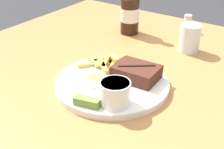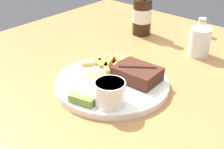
# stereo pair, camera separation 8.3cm
# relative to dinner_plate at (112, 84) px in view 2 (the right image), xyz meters

# --- Properties ---
(dining_table) EXTENTS (1.19, 1.27, 0.76)m
(dining_table) POSITION_rel_dinner_plate_xyz_m (0.00, 0.00, -0.08)
(dining_table) COLOR #A87542
(dining_table) RESTS_ON ground_plane
(dinner_plate) EXTENTS (0.31, 0.31, 0.02)m
(dinner_plate) POSITION_rel_dinner_plate_xyz_m (0.00, 0.00, 0.00)
(dinner_plate) COLOR white
(dinner_plate) RESTS_ON dining_table
(steak_portion) EXTENTS (0.12, 0.09, 0.04)m
(steak_portion) POSITION_rel_dinner_plate_xyz_m (0.05, 0.05, 0.03)
(steak_portion) COLOR #472319
(steak_portion) RESTS_ON dinner_plate
(fries_pile) EXTENTS (0.15, 0.16, 0.02)m
(fries_pile) POSITION_rel_dinner_plate_xyz_m (-0.06, 0.06, 0.02)
(fries_pile) COLOR gold
(fries_pile) RESTS_ON dinner_plate
(coleslaw_cup) EXTENTS (0.07, 0.07, 0.06)m
(coleslaw_cup) POSITION_rel_dinner_plate_xyz_m (0.07, -0.08, 0.04)
(coleslaw_cup) COLOR white
(coleslaw_cup) RESTS_ON dinner_plate
(dipping_sauce_cup) EXTENTS (0.05, 0.05, 0.02)m
(dipping_sauce_cup) POSITION_rel_dinner_plate_xyz_m (-0.03, -0.04, 0.02)
(dipping_sauce_cup) COLOR silver
(dipping_sauce_cup) RESTS_ON dinner_plate
(pickle_spear) EXTENTS (0.07, 0.04, 0.02)m
(pickle_spear) POSITION_rel_dinner_plate_xyz_m (0.02, -0.13, 0.02)
(pickle_spear) COLOR olive
(pickle_spear) RESTS_ON dinner_plate
(fork_utensil) EXTENTS (0.13, 0.05, 0.00)m
(fork_utensil) POSITION_rel_dinner_plate_xyz_m (-0.08, 0.02, 0.01)
(fork_utensil) COLOR #B7B7BC
(fork_utensil) RESTS_ON dinner_plate
(beer_bottle) EXTENTS (0.07, 0.07, 0.22)m
(beer_bottle) POSITION_rel_dinner_plate_xyz_m (-0.17, 0.36, 0.07)
(beer_bottle) COLOR black
(beer_bottle) RESTS_ON dining_table
(drinking_glass) EXTENTS (0.07, 0.07, 0.09)m
(drinking_glass) POSITION_rel_dinner_plate_xyz_m (0.08, 0.34, 0.04)
(drinking_glass) COLOR silver
(drinking_glass) RESTS_ON dining_table
(salt_shaker) EXTENTS (0.03, 0.03, 0.07)m
(salt_shaker) POSITION_rel_dinner_plate_xyz_m (-0.00, 0.51, 0.02)
(salt_shaker) COLOR white
(salt_shaker) RESTS_ON dining_table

